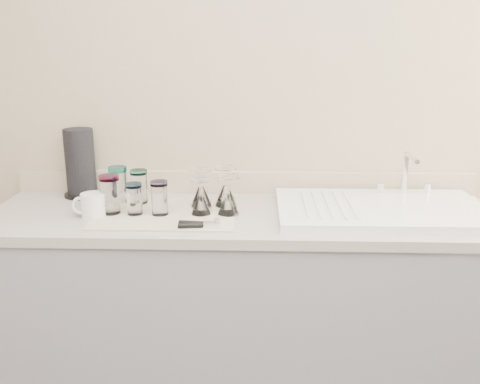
{
  "coord_description": "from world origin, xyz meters",
  "views": [
    {
      "loc": [
        0.06,
        -0.85,
        1.57
      ],
      "look_at": [
        -0.01,
        1.15,
        1.0
      ],
      "focal_mm": 40.0,
      "sensor_mm": 36.0,
      "label": 1
    }
  ],
  "objects_px": {
    "tumbler_magenta": "(110,194)",
    "tumbler_lavender": "(159,198)",
    "goblet_front_left": "(201,202)",
    "goblet_front_right": "(228,201)",
    "goblet_back_right": "(226,193)",
    "can_opener": "(199,224)",
    "tumbler_blue": "(134,199)",
    "tumbler_teal": "(118,184)",
    "tumbler_cyan": "(139,186)",
    "goblet_back_left": "(201,194)",
    "white_mug": "(93,205)",
    "paper_towel_roll": "(80,164)",
    "sink_unit": "(381,209)"
  },
  "relations": [
    {
      "from": "tumbler_magenta",
      "to": "tumbler_lavender",
      "type": "relative_size",
      "value": 1.14
    },
    {
      "from": "goblet_front_left",
      "to": "goblet_front_right",
      "type": "relative_size",
      "value": 0.92
    },
    {
      "from": "tumbler_lavender",
      "to": "goblet_back_right",
      "type": "bearing_deg",
      "value": 26.54
    },
    {
      "from": "tumbler_magenta",
      "to": "tumbler_lavender",
      "type": "height_order",
      "value": "tumbler_magenta"
    },
    {
      "from": "goblet_back_right",
      "to": "can_opener",
      "type": "height_order",
      "value": "goblet_back_right"
    },
    {
      "from": "tumbler_lavender",
      "to": "goblet_front_left",
      "type": "height_order",
      "value": "goblet_front_left"
    },
    {
      "from": "tumbler_blue",
      "to": "goblet_back_right",
      "type": "bearing_deg",
      "value": 19.84
    },
    {
      "from": "tumbler_blue",
      "to": "goblet_front_left",
      "type": "xyz_separation_m",
      "value": [
        0.26,
        0.01,
        -0.02
      ]
    },
    {
      "from": "goblet_front_left",
      "to": "can_opener",
      "type": "height_order",
      "value": "goblet_front_left"
    },
    {
      "from": "tumbler_teal",
      "to": "tumbler_magenta",
      "type": "relative_size",
      "value": 0.99
    },
    {
      "from": "tumbler_cyan",
      "to": "can_opener",
      "type": "bearing_deg",
      "value": -46.28
    },
    {
      "from": "tumbler_blue",
      "to": "tumbler_teal",
      "type": "bearing_deg",
      "value": 122.65
    },
    {
      "from": "tumbler_lavender",
      "to": "tumbler_blue",
      "type": "bearing_deg",
      "value": -179.5
    },
    {
      "from": "tumbler_cyan",
      "to": "goblet_back_left",
      "type": "xyz_separation_m",
      "value": [
        0.27,
        -0.04,
        -0.02
      ]
    },
    {
      "from": "goblet_front_left",
      "to": "white_mug",
      "type": "xyz_separation_m",
      "value": [
        -0.42,
        -0.03,
        -0.01
      ]
    },
    {
      "from": "tumbler_teal",
      "to": "goblet_back_left",
      "type": "height_order",
      "value": "goblet_back_left"
    },
    {
      "from": "paper_towel_roll",
      "to": "goblet_back_left",
      "type": "bearing_deg",
      "value": -16.44
    },
    {
      "from": "goblet_front_right",
      "to": "can_opener",
      "type": "height_order",
      "value": "goblet_front_right"
    },
    {
      "from": "tumbler_cyan",
      "to": "goblet_back_right",
      "type": "xyz_separation_m",
      "value": [
        0.37,
        -0.03,
        -0.02
      ]
    },
    {
      "from": "tumbler_cyan",
      "to": "can_opener",
      "type": "height_order",
      "value": "tumbler_cyan"
    },
    {
      "from": "goblet_back_right",
      "to": "tumbler_teal",
      "type": "bearing_deg",
      "value": 175.63
    },
    {
      "from": "sink_unit",
      "to": "tumbler_teal",
      "type": "distance_m",
      "value": 1.09
    },
    {
      "from": "tumbler_magenta",
      "to": "tumbler_blue",
      "type": "xyz_separation_m",
      "value": [
        0.1,
        -0.01,
        -0.01
      ]
    },
    {
      "from": "sink_unit",
      "to": "paper_towel_roll",
      "type": "bearing_deg",
      "value": 170.35
    },
    {
      "from": "tumbler_blue",
      "to": "white_mug",
      "type": "bearing_deg",
      "value": -172.49
    },
    {
      "from": "can_opener",
      "to": "paper_towel_roll",
      "type": "relative_size",
      "value": 0.51
    },
    {
      "from": "goblet_front_left",
      "to": "sink_unit",
      "type": "bearing_deg",
      "value": 3.91
    },
    {
      "from": "sink_unit",
      "to": "tumbler_lavender",
      "type": "distance_m",
      "value": 0.88
    },
    {
      "from": "goblet_front_right",
      "to": "tumbler_teal",
      "type": "bearing_deg",
      "value": 162.96
    },
    {
      "from": "goblet_back_right",
      "to": "goblet_front_right",
      "type": "relative_size",
      "value": 1.06
    },
    {
      "from": "tumbler_teal",
      "to": "paper_towel_roll",
      "type": "height_order",
      "value": "paper_towel_roll"
    },
    {
      "from": "sink_unit",
      "to": "tumbler_magenta",
      "type": "relative_size",
      "value": 5.3
    },
    {
      "from": "tumbler_teal",
      "to": "goblet_back_left",
      "type": "relative_size",
      "value": 0.97
    },
    {
      "from": "tumbler_blue",
      "to": "paper_towel_roll",
      "type": "xyz_separation_m",
      "value": [
        -0.3,
        0.28,
        0.08
      ]
    },
    {
      "from": "goblet_back_right",
      "to": "can_opener",
      "type": "distance_m",
      "value": 0.29
    },
    {
      "from": "tumbler_magenta",
      "to": "tumbler_cyan",
      "type": "bearing_deg",
      "value": 59.89
    },
    {
      "from": "tumbler_blue",
      "to": "tumbler_cyan",
      "type": "bearing_deg",
      "value": 95.29
    },
    {
      "from": "tumbler_lavender",
      "to": "white_mug",
      "type": "bearing_deg",
      "value": -175.16
    },
    {
      "from": "goblet_back_left",
      "to": "can_opener",
      "type": "bearing_deg",
      "value": -86.03
    },
    {
      "from": "goblet_back_left",
      "to": "goblet_front_left",
      "type": "distance_m",
      "value": 0.1
    },
    {
      "from": "paper_towel_roll",
      "to": "tumbler_cyan",
      "type": "bearing_deg",
      "value": -23.76
    },
    {
      "from": "tumbler_lavender",
      "to": "goblet_front_left",
      "type": "xyz_separation_m",
      "value": [
        0.16,
        0.01,
        -0.02
      ]
    },
    {
      "from": "tumbler_blue",
      "to": "goblet_front_right",
      "type": "bearing_deg",
      "value": 2.67
    },
    {
      "from": "goblet_back_left",
      "to": "tumbler_blue",
      "type": "bearing_deg",
      "value": -155.07
    },
    {
      "from": "goblet_front_left",
      "to": "goblet_back_right",
      "type": "bearing_deg",
      "value": 51.28
    },
    {
      "from": "sink_unit",
      "to": "tumbler_teal",
      "type": "height_order",
      "value": "sink_unit"
    },
    {
      "from": "goblet_back_left",
      "to": "goblet_back_right",
      "type": "relative_size",
      "value": 0.97
    },
    {
      "from": "goblet_front_right",
      "to": "can_opener",
      "type": "bearing_deg",
      "value": -121.82
    },
    {
      "from": "can_opener",
      "to": "tumbler_magenta",
      "type": "bearing_deg",
      "value": 157.46
    },
    {
      "from": "tumbler_lavender",
      "to": "goblet_back_right",
      "type": "height_order",
      "value": "goblet_back_right"
    }
  ]
}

